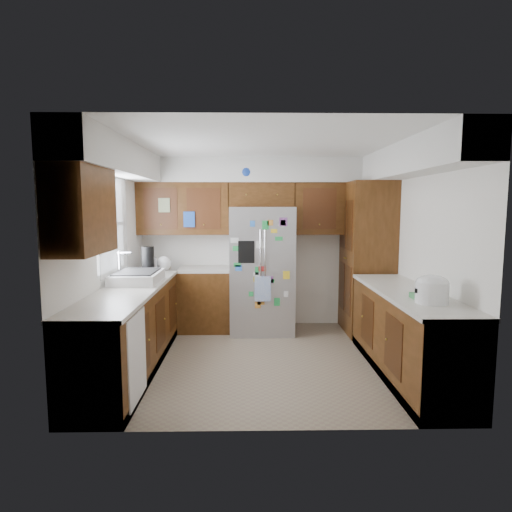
% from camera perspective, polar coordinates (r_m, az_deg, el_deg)
% --- Properties ---
extents(floor, '(3.60, 3.60, 0.00)m').
position_cam_1_polar(floor, '(5.20, 1.19, -13.71)').
color(floor, gray).
rests_on(floor, ground).
extents(room_shell, '(3.64, 3.24, 2.52)m').
position_cam_1_polar(room_shell, '(5.24, -0.08, 6.78)').
color(room_shell, white).
rests_on(room_shell, ground).
extents(left_counter_run, '(1.36, 3.20, 0.92)m').
position_cam_1_polar(left_counter_run, '(5.22, -14.08, -8.88)').
color(left_counter_run, '#3E230B').
rests_on(left_counter_run, ground).
extents(right_counter_run, '(0.63, 2.25, 0.92)m').
position_cam_1_polar(right_counter_run, '(4.91, 19.48, -10.16)').
color(right_counter_run, '#3E230B').
rests_on(right_counter_run, ground).
extents(pantry, '(0.60, 0.90, 2.15)m').
position_cam_1_polar(pantry, '(6.30, 14.56, -0.26)').
color(pantry, '#3E230B').
rests_on(pantry, ground).
extents(fridge, '(0.90, 0.79, 1.80)m').
position_cam_1_polar(fridge, '(6.15, 0.78, -1.86)').
color(fridge, '#A0A0A5').
rests_on(fridge, ground).
extents(bridge_cabinet, '(0.96, 0.34, 0.35)m').
position_cam_1_polar(bridge_cabinet, '(6.31, 0.73, 8.15)').
color(bridge_cabinet, '#3E230B').
rests_on(bridge_cabinet, fridge).
extents(fridge_top_items, '(0.71, 0.36, 0.28)m').
position_cam_1_polar(fridge_top_items, '(6.28, 0.86, 10.92)').
color(fridge_top_items, '#193DA6').
rests_on(fridge_top_items, bridge_cabinet).
extents(sink_assembly, '(0.52, 0.70, 0.37)m').
position_cam_1_polar(sink_assembly, '(5.21, -15.56, -2.69)').
color(sink_assembly, white).
rests_on(sink_assembly, left_counter_run).
extents(left_counter_clutter, '(0.41, 0.87, 0.38)m').
position_cam_1_polar(left_counter_clutter, '(5.90, -13.38, -0.93)').
color(left_counter_clutter, black).
rests_on(left_counter_clutter, left_counter_run).
extents(rice_cooker, '(0.31, 0.30, 0.26)m').
position_cam_1_polar(rice_cooker, '(4.27, 22.41, -4.03)').
color(rice_cooker, white).
rests_on(rice_cooker, right_counter_run).
extents(paper_towel, '(0.11, 0.11, 0.24)m').
position_cam_1_polar(paper_towel, '(4.22, 22.29, -4.34)').
color(paper_towel, white).
rests_on(paper_towel, right_counter_run).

